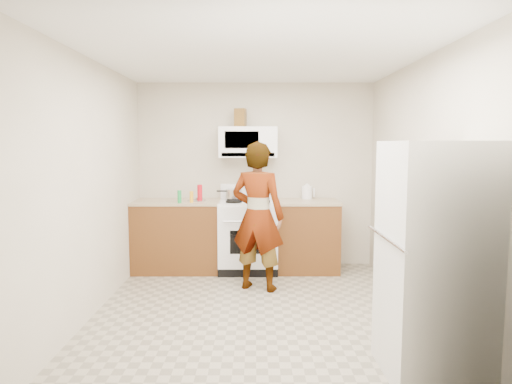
{
  "coord_description": "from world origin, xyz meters",
  "views": [
    {
      "loc": [
        -0.01,
        -4.46,
        1.68
      ],
      "look_at": [
        0.0,
        0.55,
        1.15
      ],
      "focal_mm": 32.0,
      "sensor_mm": 36.0,
      "label": 1
    }
  ],
  "objects_px": {
    "microwave": "(248,142)",
    "kettle": "(307,192)",
    "gas_range": "(248,234)",
    "saucepan": "(234,194)",
    "person": "(258,216)",
    "fridge": "(436,261)"
  },
  "relations": [
    {
      "from": "gas_range",
      "to": "saucepan",
      "type": "distance_m",
      "value": 0.57
    },
    {
      "from": "person",
      "to": "kettle",
      "type": "xyz_separation_m",
      "value": [
        0.67,
        1.0,
        0.17
      ]
    },
    {
      "from": "microwave",
      "to": "kettle",
      "type": "bearing_deg",
      "value": 5.79
    },
    {
      "from": "microwave",
      "to": "saucepan",
      "type": "distance_m",
      "value": 0.72
    },
    {
      "from": "gas_range",
      "to": "microwave",
      "type": "bearing_deg",
      "value": 90.0
    },
    {
      "from": "gas_range",
      "to": "fridge",
      "type": "relative_size",
      "value": 0.66
    },
    {
      "from": "saucepan",
      "to": "fridge",
      "type": "bearing_deg",
      "value": -61.37
    },
    {
      "from": "kettle",
      "to": "saucepan",
      "type": "xyz_separation_m",
      "value": [
        -0.99,
        -0.09,
        -0.01
      ]
    },
    {
      "from": "microwave",
      "to": "person",
      "type": "bearing_deg",
      "value": -82.42
    },
    {
      "from": "gas_range",
      "to": "saucepan",
      "type": "height_order",
      "value": "gas_range"
    },
    {
      "from": "person",
      "to": "kettle",
      "type": "relative_size",
      "value": 9.9
    },
    {
      "from": "gas_range",
      "to": "kettle",
      "type": "relative_size",
      "value": 6.56
    },
    {
      "from": "saucepan",
      "to": "kettle",
      "type": "bearing_deg",
      "value": 5.12
    },
    {
      "from": "microwave",
      "to": "fridge",
      "type": "distance_m",
      "value": 3.32
    },
    {
      "from": "microwave",
      "to": "fridge",
      "type": "height_order",
      "value": "microwave"
    },
    {
      "from": "kettle",
      "to": "saucepan",
      "type": "height_order",
      "value": "kettle"
    },
    {
      "from": "kettle",
      "to": "gas_range",
      "type": "bearing_deg",
      "value": 173.58
    },
    {
      "from": "gas_range",
      "to": "kettle",
      "type": "height_order",
      "value": "gas_range"
    },
    {
      "from": "microwave",
      "to": "fridge",
      "type": "xyz_separation_m",
      "value": [
        1.38,
        -2.9,
        -0.85
      ]
    },
    {
      "from": "microwave",
      "to": "saucepan",
      "type": "bearing_deg",
      "value": -177.63
    },
    {
      "from": "fridge",
      "to": "person",
      "type": "bearing_deg",
      "value": 121.63
    },
    {
      "from": "person",
      "to": "microwave",
      "type": "bearing_deg",
      "value": -61.8
    }
  ]
}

